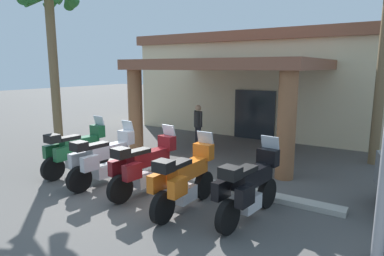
# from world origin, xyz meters

# --- Properties ---
(ground_plane) EXTENTS (80.00, 80.00, 0.00)m
(ground_plane) POSITION_xyz_m (0.00, 0.00, 0.00)
(ground_plane) COLOR #514F4C
(motel_building) EXTENTS (12.95, 10.37, 4.61)m
(motel_building) POSITION_xyz_m (0.00, 9.77, 2.35)
(motel_building) COLOR beige
(motel_building) RESTS_ON ground_plane
(motorcycle_green) EXTENTS (0.73, 2.21, 1.61)m
(motorcycle_green) POSITION_xyz_m (-2.46, -0.04, 0.70)
(motorcycle_green) COLOR black
(motorcycle_green) RESTS_ON ground_plane
(motorcycle_silver) EXTENTS (0.74, 2.21, 1.61)m
(motorcycle_silver) POSITION_xyz_m (-1.11, -0.23, 0.70)
(motorcycle_silver) COLOR black
(motorcycle_silver) RESTS_ON ground_plane
(motorcycle_maroon) EXTENTS (0.79, 2.21, 1.61)m
(motorcycle_maroon) POSITION_xyz_m (0.24, -0.16, 0.70)
(motorcycle_maroon) COLOR black
(motorcycle_maroon) RESTS_ON ground_plane
(motorcycle_orange) EXTENTS (0.71, 2.21, 1.61)m
(motorcycle_orange) POSITION_xyz_m (1.58, -0.44, 0.70)
(motorcycle_orange) COLOR black
(motorcycle_orange) RESTS_ON ground_plane
(motorcycle_black) EXTENTS (0.77, 2.21, 1.61)m
(motorcycle_black) POSITION_xyz_m (2.93, -0.11, 0.70)
(motorcycle_black) COLOR black
(motorcycle_black) RESTS_ON ground_plane
(pedestrian) EXTENTS (0.47, 0.32, 1.67)m
(pedestrian) POSITION_xyz_m (-1.15, 4.55, 0.96)
(pedestrian) COLOR black
(pedestrian) RESTS_ON ground_plane
(palm_tree_roadside) EXTENTS (2.03, 2.06, 6.03)m
(palm_tree_roadside) POSITION_xyz_m (-4.88, 1.10, 4.63)
(palm_tree_roadside) COLOR brown
(palm_tree_roadside) RESTS_ON ground_plane
(curb_strip) EXTENTS (8.73, 0.36, 0.12)m
(curb_strip) POSITION_xyz_m (0.24, 1.18, 0.06)
(curb_strip) COLOR #ADA89E
(curb_strip) RESTS_ON ground_plane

